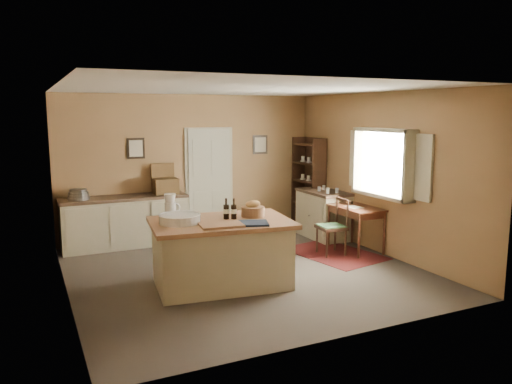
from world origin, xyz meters
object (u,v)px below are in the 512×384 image
at_px(desk_chair, 331,227).
at_px(shelving_unit, 310,184).
at_px(writing_desk, 356,212).
at_px(right_cabinet, 323,214).
at_px(sideboard, 125,220).
at_px(work_island, 221,251).

height_order(desk_chair, shelving_unit, shelving_unit).
height_order(writing_desk, shelving_unit, shelving_unit).
bearing_deg(desk_chair, right_cabinet, 68.27).
distance_m(sideboard, writing_desk, 4.05).
bearing_deg(shelving_unit, writing_desk, -94.84).
relative_size(sideboard, writing_desk, 2.26).
relative_size(writing_desk, desk_chair, 1.05).
distance_m(right_cabinet, shelving_unit, 0.90).
distance_m(work_island, writing_desk, 2.82).
xyz_separation_m(desk_chair, shelving_unit, (0.67, 1.80, 0.47)).
bearing_deg(shelving_unit, desk_chair, -110.37).
bearing_deg(writing_desk, work_island, -166.66).
bearing_deg(sideboard, right_cabinet, -15.01).
bearing_deg(right_cabinet, writing_desk, -89.99).
bearing_deg(work_island, writing_desk, 20.32).
bearing_deg(writing_desk, sideboard, 150.96).
bearing_deg(desk_chair, shelving_unit, 74.17).
xyz_separation_m(work_island, desk_chair, (2.22, 0.62, -0.02)).
height_order(right_cabinet, shelving_unit, shelving_unit).
xyz_separation_m(work_island, right_cabinet, (2.74, 1.67, -0.02)).
height_order(writing_desk, right_cabinet, right_cabinet).
bearing_deg(writing_desk, right_cabinet, 90.01).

